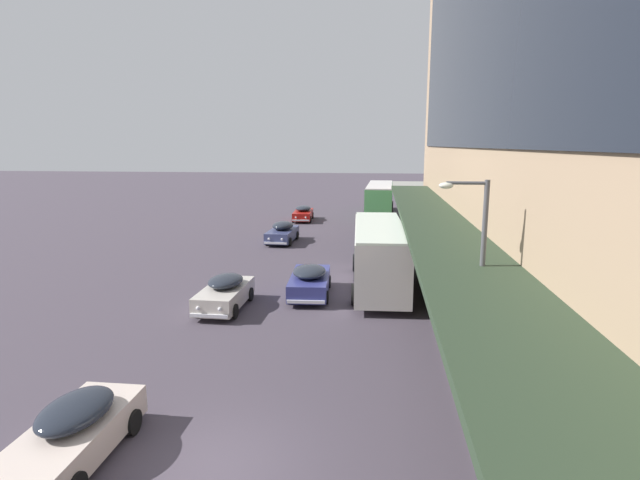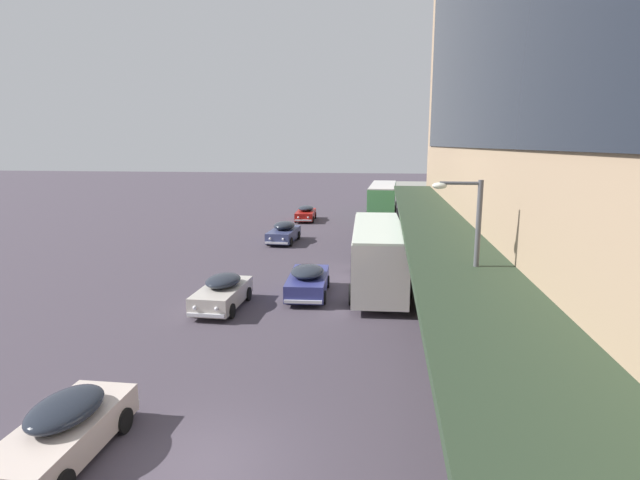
# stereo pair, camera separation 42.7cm
# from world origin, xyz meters

# --- Properties ---
(ground) EXTENTS (240.00, 240.00, 0.00)m
(ground) POSITION_xyz_m (0.00, 0.00, 0.00)
(ground) COLOR #433B45
(transit_bus_kerbside_front) EXTENTS (3.09, 11.55, 3.19)m
(transit_bus_kerbside_front) POSITION_xyz_m (3.79, 42.68, 1.83)
(transit_bus_kerbside_front) COLOR #4B9651
(transit_bus_kerbside_front) RESTS_ON ground
(transit_bus_kerbside_rear) EXTENTS (3.00, 9.73, 3.26)m
(transit_bus_kerbside_rear) POSITION_xyz_m (3.70, 15.20, 1.87)
(transit_bus_kerbside_rear) COLOR beige
(transit_bus_kerbside_rear) RESTS_ON ground
(sedan_far_back) EXTENTS (2.01, 4.56, 1.56)m
(sedan_far_back) POSITION_xyz_m (-3.50, 26.54, 0.77)
(sedan_far_back) COLOR navy
(sedan_far_back) RESTS_ON ground
(sedan_trailing_near) EXTENTS (1.89, 4.25, 1.49)m
(sedan_trailing_near) POSITION_xyz_m (-3.16, 11.03, 0.74)
(sedan_trailing_near) COLOR beige
(sedan_trailing_near) RESTS_ON ground
(sedan_oncoming_rear) EXTENTS (2.00, 4.76, 1.43)m
(sedan_oncoming_rear) POSITION_xyz_m (-3.58, 37.56, 0.72)
(sedan_oncoming_rear) COLOR #A41611
(sedan_oncoming_rear) RESTS_ON ground
(sedan_second_mid) EXTENTS (1.81, 4.22, 1.45)m
(sedan_second_mid) POSITION_xyz_m (-3.31, -0.10, 0.72)
(sedan_second_mid) COLOR beige
(sedan_second_mid) RESTS_ON ground
(sedan_lead_near) EXTENTS (2.11, 4.63, 1.51)m
(sedan_lead_near) POSITION_xyz_m (0.36, 13.37, 0.76)
(sedan_lead_near) COLOR navy
(sedan_lead_near) RESTS_ON ground
(sedan_trailing_mid) EXTENTS (1.82, 5.00, 1.55)m
(sedan_trailing_mid) POSITION_xyz_m (4.49, 25.79, 0.77)
(sedan_trailing_mid) COLOR #1E3B19
(sedan_trailing_mid) RESTS_ON ground
(street_lamp) EXTENTS (1.50, 0.28, 6.07)m
(street_lamp) POSITION_xyz_m (6.61, 5.54, 3.74)
(street_lamp) COLOR #4C4C51
(street_lamp) RESTS_ON sidewalk_kerb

